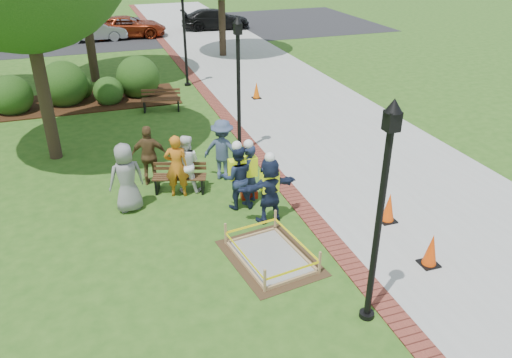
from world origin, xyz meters
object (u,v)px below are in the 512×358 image
object	(u,v)px
cone_front	(431,251)
hivis_worker_b	(249,172)
bench_near	(180,183)
lamp_near	(381,202)
wet_concrete_pad	(271,249)
hivis_worker_c	(237,175)
hivis_worker_a	(269,187)

from	to	relation	value
cone_front	hivis_worker_b	size ratio (longest dim) A/B	0.44
bench_near	lamp_near	distance (m)	6.85
wet_concrete_pad	hivis_worker_c	xyz separation A→B (m)	(-0.02, 2.39, 0.69)
hivis_worker_c	cone_front	bearing A→B (deg)	-49.82
hivis_worker_a	hivis_worker_b	world-z (taller)	hivis_worker_a
bench_near	hivis_worker_c	size ratio (longest dim) A/B	0.82
hivis_worker_b	wet_concrete_pad	bearing A→B (deg)	-97.43
hivis_worker_c	bench_near	bearing A→B (deg)	132.93
lamp_near	hivis_worker_a	xyz separation A→B (m)	(-0.54, 3.83, -1.57)
bench_near	cone_front	xyz separation A→B (m)	(4.40, -5.08, 0.13)
hivis_worker_b	lamp_near	bearing A→B (deg)	-81.34
lamp_near	bench_near	bearing A→B (deg)	111.04
wet_concrete_pad	lamp_near	world-z (taller)	lamp_near
cone_front	hivis_worker_c	bearing A→B (deg)	130.18
wet_concrete_pad	hivis_worker_a	bearing A→B (deg)	70.77
wet_concrete_pad	cone_front	world-z (taller)	cone_front
hivis_worker_b	hivis_worker_c	world-z (taller)	hivis_worker_c
bench_near	hivis_worker_c	world-z (taller)	hivis_worker_c
cone_front	hivis_worker_b	xyz separation A→B (m)	(-2.82, 3.87, 0.52)
hivis_worker_a	cone_front	bearing A→B (deg)	-47.63
cone_front	hivis_worker_c	world-z (taller)	hivis_worker_c
cone_front	hivis_worker_a	xyz separation A→B (m)	(-2.62, 2.87, 0.54)
cone_front	lamp_near	xyz separation A→B (m)	(-2.08, -0.96, 2.10)
hivis_worker_a	hivis_worker_b	xyz separation A→B (m)	(-0.20, 1.00, -0.02)
cone_front	hivis_worker_b	world-z (taller)	hivis_worker_b
hivis_worker_b	hivis_worker_c	distance (m)	0.37
wet_concrete_pad	cone_front	bearing A→B (deg)	-23.32
wet_concrete_pad	hivis_worker_b	distance (m)	2.62
lamp_near	hivis_worker_b	xyz separation A→B (m)	(-0.74, 4.83, -1.59)
lamp_near	hivis_worker_b	distance (m)	5.13
bench_near	hivis_worker_a	size ratio (longest dim) A/B	0.82
hivis_worker_a	hivis_worker_c	distance (m)	1.03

